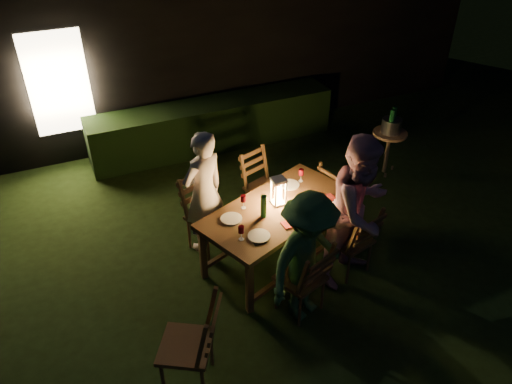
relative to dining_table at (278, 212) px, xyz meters
name	(u,v)px	position (x,y,z in m)	size (l,w,h in m)	color
garden_envelope	(192,17)	(0.80, 5.52, 0.87)	(40.00, 40.00, 3.20)	black
dining_table	(278,212)	(0.00, 0.00, 0.00)	(2.11, 1.56, 0.79)	#502D1A
chair_near_left	(301,289)	(-0.14, -0.88, -0.40)	(0.59, 0.61, 1.01)	#502D1A
chair_near_right	(350,251)	(0.70, -0.56, -0.41)	(0.55, 0.58, 1.01)	#502D1A
chair_far_left	(209,227)	(-0.70, 0.56, -0.39)	(0.63, 0.65, 1.06)	#502D1A
chair_far_right	(263,196)	(0.24, 0.92, -0.41)	(0.58, 0.60, 0.99)	#502D1A
chair_end	(337,200)	(1.15, 0.45, -0.44)	(0.52, 0.49, 0.91)	#502D1A
chair_spare	(189,358)	(-1.54, -1.26, -0.38)	(0.70, 0.68, 1.09)	#502D1A
person_house_side	(204,193)	(-0.72, 0.60, 0.11)	(0.60, 0.39, 1.64)	white
person_opp_right	(360,210)	(0.72, -0.60, 0.22)	(0.90, 0.70, 1.86)	#BF8398
person_opp_left	(307,258)	(-0.12, -0.93, 0.07)	(1.01, 0.58, 1.57)	#356633
lantern	(278,193)	(0.03, 0.06, 0.24)	(0.16, 0.16, 0.35)	white
plate_far_left	(231,219)	(-0.59, 0.01, 0.09)	(0.25, 0.25, 0.01)	white
plate_near_left	(259,236)	(-0.43, -0.40, 0.09)	(0.25, 0.25, 0.01)	white
plate_far_right	(290,185)	(0.34, 0.37, 0.09)	(0.25, 0.25, 0.01)	white
plate_near_right	(317,199)	(0.50, -0.04, 0.09)	(0.25, 0.25, 0.01)	white
wineglass_a	(243,202)	(-0.38, 0.15, 0.17)	(0.06, 0.06, 0.18)	#59070F
wineglass_b	(241,233)	(-0.63, -0.37, 0.17)	(0.06, 0.06, 0.18)	#59070F
wineglass_c	(313,200)	(0.38, -0.15, 0.17)	(0.06, 0.06, 0.18)	#59070F
wineglass_d	(301,175)	(0.51, 0.39, 0.17)	(0.06, 0.06, 0.18)	#59070F
wineglass_e	(292,215)	(0.01, -0.32, 0.17)	(0.06, 0.06, 0.18)	silver
bottle_table	(264,206)	(-0.23, -0.09, 0.22)	(0.07, 0.07, 0.28)	#0F471E
napkin_left	(290,224)	(-0.02, -0.35, 0.08)	(0.18, 0.14, 0.01)	red
napkin_right	(327,198)	(0.62, -0.08, 0.08)	(0.18, 0.14, 0.01)	red
phone	(260,242)	(-0.47, -0.50, 0.08)	(0.14, 0.07, 0.01)	black
side_table	(390,137)	(2.50, 1.16, -0.09)	(0.53, 0.53, 0.71)	brown
ice_bucket	(391,126)	(2.50, 1.16, 0.11)	(0.30, 0.30, 0.22)	#A5A8AD
bottle_bucket_a	(391,124)	(2.45, 1.12, 0.16)	(0.07, 0.07, 0.32)	#0F471E
bottle_bucket_b	(393,121)	(2.55, 1.20, 0.16)	(0.07, 0.07, 0.32)	#0F471E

